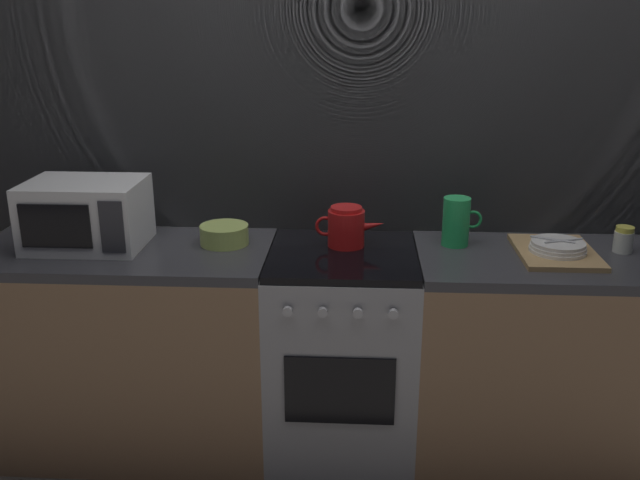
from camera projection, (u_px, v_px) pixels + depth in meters
ground_plane at (341, 444)px, 3.05m from camera, size 8.00×8.00×0.00m
back_wall at (346, 162)px, 2.98m from camera, size 3.60×0.05×2.40m
counter_left at (131, 347)px, 2.96m from camera, size 1.20×0.60×0.90m
stove_unit at (342, 353)px, 2.91m from camera, size 0.60×0.63×0.90m
counter_right at (559, 359)px, 2.86m from camera, size 1.20×0.60×0.90m
microwave at (86, 214)px, 2.80m from camera, size 0.46×0.35×0.27m
kettle at (346, 227)px, 2.82m from camera, size 0.28×0.15×0.17m
mixing_bowl at (224, 235)px, 2.86m from camera, size 0.20×0.20×0.08m
pitcher at (456, 222)px, 2.82m from camera, size 0.16×0.11×0.20m
dish_pile at (557, 250)px, 2.73m from camera, size 0.30×0.40×0.07m
spice_jar at (624, 240)px, 2.76m from camera, size 0.08×0.08×0.10m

